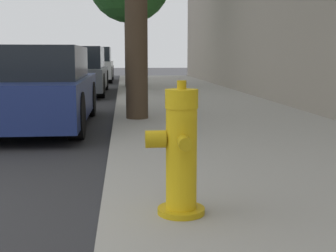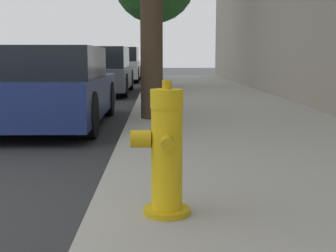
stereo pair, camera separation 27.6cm
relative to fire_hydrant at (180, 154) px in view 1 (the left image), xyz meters
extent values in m
cylinder|color=#C39C11|center=(0.01, 0.00, -0.35)|extent=(0.28, 0.28, 0.04)
cylinder|color=yellow|center=(0.01, 0.00, -0.03)|extent=(0.18, 0.18, 0.60)
cylinder|color=yellow|center=(0.01, 0.00, 0.32)|extent=(0.19, 0.19, 0.11)
cylinder|color=#C39C11|center=(0.01, 0.00, 0.40)|extent=(0.05, 0.05, 0.05)
cylinder|color=#C39C11|center=(0.01, -0.14, 0.09)|extent=(0.08, 0.10, 0.08)
cylinder|color=#C39C11|center=(0.01, 0.14, 0.09)|extent=(0.08, 0.10, 0.08)
cylinder|color=#C39C11|center=(-0.14, 0.00, 0.09)|extent=(0.12, 0.10, 0.10)
cube|color=navy|center=(-1.77, 4.53, -0.04)|extent=(1.83, 3.83, 0.57)
cube|color=black|center=(-1.77, 4.38, 0.47)|extent=(1.68, 2.11, 0.47)
cylinder|color=black|center=(-0.93, 5.72, -0.19)|extent=(0.20, 0.61, 0.61)
cylinder|color=black|center=(-0.93, 3.35, -0.19)|extent=(0.20, 0.61, 0.61)
cube|color=#4C5156|center=(-1.71, 10.79, -0.04)|extent=(1.79, 4.45, 0.56)
cube|color=black|center=(-1.71, 10.61, 0.53)|extent=(1.64, 2.45, 0.58)
cylinder|color=black|center=(-2.53, 12.17, -0.18)|extent=(0.20, 0.63, 0.63)
cylinder|color=black|center=(-0.90, 12.17, -0.18)|extent=(0.20, 0.63, 0.63)
cylinder|color=black|center=(-2.53, 9.41, -0.18)|extent=(0.20, 0.63, 0.63)
cylinder|color=black|center=(-0.90, 9.41, -0.18)|extent=(0.20, 0.63, 0.63)
cube|color=silver|center=(-1.64, 17.00, 0.02)|extent=(1.74, 3.80, 0.67)
cube|color=black|center=(-1.64, 16.84, 0.64)|extent=(1.60, 2.09, 0.56)
cylinder|color=black|center=(-2.43, 18.17, -0.17)|extent=(0.20, 0.66, 0.66)
cylinder|color=black|center=(-0.85, 18.17, -0.17)|extent=(0.20, 0.66, 0.66)
cylinder|color=black|center=(-2.43, 15.82, -0.17)|extent=(0.20, 0.66, 0.66)
cylinder|color=black|center=(-0.85, 15.82, -0.17)|extent=(0.20, 0.66, 0.66)
cylinder|color=#423323|center=(-0.12, 4.35, 1.07)|extent=(0.33, 0.33, 2.87)
cylinder|color=#423323|center=(-0.11, 11.80, 0.81)|extent=(0.32, 0.32, 2.35)
camera|label=1|loc=(-0.33, -2.67, 0.57)|focal=50.00mm
camera|label=2|loc=(-0.05, -2.69, 0.57)|focal=50.00mm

